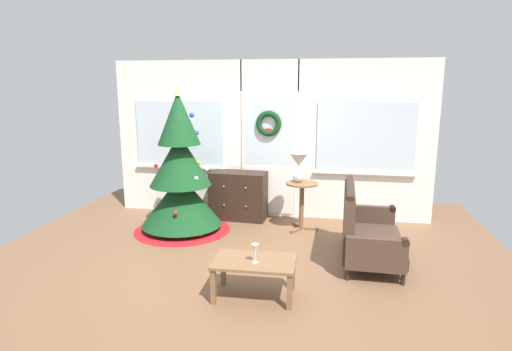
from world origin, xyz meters
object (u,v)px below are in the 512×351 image
at_px(gift_box, 197,230).
at_px(dresser_cabinet, 238,196).
at_px(table_lamp, 299,163).
at_px(settee_sofa, 364,231).
at_px(side_table, 302,197).
at_px(coffee_table, 254,266).
at_px(wine_glass, 255,249).
at_px(christmas_tree, 181,181).

bearing_deg(gift_box, dresser_cabinet, 66.12).
relative_size(dresser_cabinet, table_lamp, 2.10).
relative_size(settee_sofa, side_table, 1.95).
height_order(dresser_cabinet, settee_sofa, settee_sofa).
height_order(dresser_cabinet, side_table, dresser_cabinet).
height_order(coffee_table, wine_glass, wine_glass).
bearing_deg(wine_glass, table_lamp, 83.82).
bearing_deg(side_table, gift_box, -158.65).
height_order(side_table, table_lamp, table_lamp).
xyz_separation_m(settee_sofa, side_table, (-0.85, 1.02, 0.14)).
height_order(dresser_cabinet, table_lamp, table_lamp).
xyz_separation_m(settee_sofa, table_lamp, (-0.91, 1.06, 0.63)).
height_order(christmas_tree, gift_box, christmas_tree).
bearing_deg(settee_sofa, dresser_cabinet, 144.09).
bearing_deg(wine_glass, coffee_table, 109.32).
xyz_separation_m(side_table, wine_glass, (-0.31, -2.25, 0.03)).
height_order(side_table, gift_box, side_table).
height_order(settee_sofa, coffee_table, settee_sofa).
relative_size(side_table, table_lamp, 1.65).
distance_m(dresser_cabinet, table_lamp, 1.21).
xyz_separation_m(side_table, coffee_table, (-0.33, -2.20, -0.17)).
distance_m(side_table, coffee_table, 2.23).
relative_size(table_lamp, coffee_table, 0.52).
bearing_deg(coffee_table, gift_box, 124.94).
relative_size(side_table, gift_box, 3.85).
relative_size(settee_sofa, table_lamp, 3.21).
bearing_deg(gift_box, side_table, 21.35).
bearing_deg(dresser_cabinet, settee_sofa, -35.91).
xyz_separation_m(dresser_cabinet, coffee_table, (0.73, -2.56, -0.05)).
xyz_separation_m(christmas_tree, wine_glass, (1.46, -1.90, -0.23)).
distance_m(settee_sofa, wine_glass, 1.70).
bearing_deg(wine_glass, gift_box, 124.53).
bearing_deg(gift_box, table_lamp, 23.56).
bearing_deg(christmas_tree, settee_sofa, -14.32).
height_order(christmas_tree, coffee_table, christmas_tree).
bearing_deg(side_table, settee_sofa, -50.19).
relative_size(table_lamp, wine_glass, 2.26).
bearing_deg(table_lamp, christmas_tree, -167.21).
relative_size(table_lamp, gift_box, 2.34).
bearing_deg(christmas_tree, coffee_table, -52.09).
distance_m(settee_sofa, gift_box, 2.37).
xyz_separation_m(table_lamp, coffee_table, (-0.27, -2.24, -0.67)).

